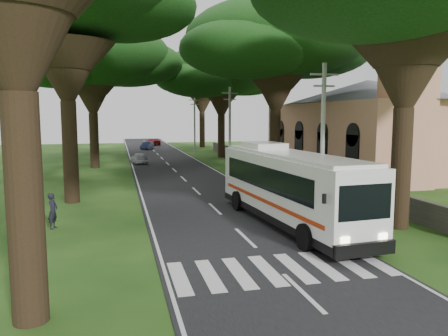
{
  "coord_description": "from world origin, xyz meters",
  "views": [
    {
      "loc": [
        -5.22,
        -15.53,
        5.25
      ],
      "look_at": [
        0.77,
        9.02,
        2.2
      ],
      "focal_mm": 35.0,
      "sensor_mm": 36.0,
      "label": 1
    }
  ],
  "objects_px": {
    "church": "(368,119)",
    "coach_bus": "(288,186)",
    "pole_mid": "(230,126)",
    "distant_car_a": "(139,158)",
    "pole_far": "(195,123)",
    "pedestrian": "(53,211)",
    "distant_car_c": "(153,142)",
    "distant_car_b": "(147,146)",
    "pole_near": "(323,135)"
  },
  "relations": [
    {
      "from": "pedestrian",
      "to": "church",
      "type": "bearing_deg",
      "value": -40.78
    },
    {
      "from": "coach_bus",
      "to": "pole_far",
      "type": "bearing_deg",
      "value": 81.64
    },
    {
      "from": "distant_car_a",
      "to": "pole_far",
      "type": "bearing_deg",
      "value": -130.78
    },
    {
      "from": "pole_mid",
      "to": "coach_bus",
      "type": "relative_size",
      "value": 0.66
    },
    {
      "from": "church",
      "to": "distant_car_b",
      "type": "bearing_deg",
      "value": 120.79
    },
    {
      "from": "church",
      "to": "distant_car_b",
      "type": "distance_m",
      "value": 36.71
    },
    {
      "from": "pole_near",
      "to": "coach_bus",
      "type": "xyz_separation_m",
      "value": [
        -2.8,
        -2.14,
        -2.3
      ]
    },
    {
      "from": "distant_car_a",
      "to": "pedestrian",
      "type": "relative_size",
      "value": 2.14
    },
    {
      "from": "pole_near",
      "to": "pole_mid",
      "type": "xyz_separation_m",
      "value": [
        0.0,
        20.0,
        0.0
      ]
    },
    {
      "from": "church",
      "to": "pole_far",
      "type": "height_order",
      "value": "church"
    },
    {
      "from": "church",
      "to": "distant_car_c",
      "type": "height_order",
      "value": "church"
    },
    {
      "from": "church",
      "to": "pedestrian",
      "type": "bearing_deg",
      "value": -148.69
    },
    {
      "from": "church",
      "to": "distant_car_a",
      "type": "distance_m",
      "value": 24.0
    },
    {
      "from": "pole_near",
      "to": "distant_car_b",
      "type": "distance_m",
      "value": 47.42
    },
    {
      "from": "pole_mid",
      "to": "distant_car_b",
      "type": "relative_size",
      "value": 2.26
    },
    {
      "from": "pole_near",
      "to": "pedestrian",
      "type": "distance_m",
      "value": 14.15
    },
    {
      "from": "distant_car_b",
      "to": "distant_car_c",
      "type": "bearing_deg",
      "value": 99.68
    },
    {
      "from": "coach_bus",
      "to": "pedestrian",
      "type": "bearing_deg",
      "value": 166.06
    },
    {
      "from": "church",
      "to": "pole_mid",
      "type": "relative_size",
      "value": 3.0
    },
    {
      "from": "church",
      "to": "pole_mid",
      "type": "distance_m",
      "value": 13.16
    },
    {
      "from": "coach_bus",
      "to": "distant_car_c",
      "type": "xyz_separation_m",
      "value": [
        -1.9,
        58.2,
        -1.26
      ]
    },
    {
      "from": "coach_bus",
      "to": "distant_car_b",
      "type": "bearing_deg",
      "value": 89.53
    },
    {
      "from": "church",
      "to": "pole_near",
      "type": "relative_size",
      "value": 3.0
    },
    {
      "from": "pole_far",
      "to": "distant_car_a",
      "type": "distance_m",
      "value": 16.26
    },
    {
      "from": "pole_mid",
      "to": "pole_far",
      "type": "distance_m",
      "value": 20.0
    },
    {
      "from": "pole_far",
      "to": "church",
      "type": "bearing_deg",
      "value": -63.18
    },
    {
      "from": "distant_car_b",
      "to": "pedestrian",
      "type": "bearing_deg",
      "value": -79.4
    },
    {
      "from": "pole_near",
      "to": "pole_far",
      "type": "distance_m",
      "value": 40.0
    },
    {
      "from": "church",
      "to": "coach_bus",
      "type": "xyz_separation_m",
      "value": [
        -15.17,
        -17.69,
        -3.02
      ]
    },
    {
      "from": "distant_car_c",
      "to": "pedestrian",
      "type": "bearing_deg",
      "value": 62.03
    },
    {
      "from": "distant_car_a",
      "to": "distant_car_c",
      "type": "bearing_deg",
      "value": -105.73
    },
    {
      "from": "pole_far",
      "to": "pedestrian",
      "type": "xyz_separation_m",
      "value": [
        -13.74,
        -40.33,
        -3.34
      ]
    },
    {
      "from": "distant_car_b",
      "to": "distant_car_c",
      "type": "distance_m",
      "value": 9.33
    },
    {
      "from": "pole_near",
      "to": "distant_car_b",
      "type": "relative_size",
      "value": 2.26
    },
    {
      "from": "pole_near",
      "to": "pedestrian",
      "type": "height_order",
      "value": "pole_near"
    },
    {
      "from": "pole_mid",
      "to": "pedestrian",
      "type": "xyz_separation_m",
      "value": [
        -13.74,
        -20.33,
        -3.34
      ]
    },
    {
      "from": "pole_mid",
      "to": "distant_car_a",
      "type": "xyz_separation_m",
      "value": [
        -8.5,
        6.6,
        -3.54
      ]
    },
    {
      "from": "pedestrian",
      "to": "pole_near",
      "type": "bearing_deg",
      "value": -70.7
    },
    {
      "from": "coach_bus",
      "to": "pedestrian",
      "type": "xyz_separation_m",
      "value": [
        -10.94,
        1.81,
        -1.05
      ]
    },
    {
      "from": "pole_far",
      "to": "coach_bus",
      "type": "height_order",
      "value": "pole_far"
    },
    {
      "from": "pole_far",
      "to": "distant_car_b",
      "type": "relative_size",
      "value": 2.26
    },
    {
      "from": "distant_car_c",
      "to": "distant_car_b",
      "type": "bearing_deg",
      "value": 61.26
    },
    {
      "from": "distant_car_a",
      "to": "distant_car_b",
      "type": "distance_m",
      "value": 20.38
    },
    {
      "from": "distant_car_a",
      "to": "distant_car_b",
      "type": "height_order",
      "value": "distant_car_a"
    },
    {
      "from": "distant_car_a",
      "to": "pedestrian",
      "type": "height_order",
      "value": "pedestrian"
    },
    {
      "from": "distant_car_c",
      "to": "pole_near",
      "type": "bearing_deg",
      "value": 75.93
    },
    {
      "from": "distant_car_a",
      "to": "pedestrian",
      "type": "bearing_deg",
      "value": 70.61
    },
    {
      "from": "coach_bus",
      "to": "church",
      "type": "bearing_deg",
      "value": 44.83
    },
    {
      "from": "coach_bus",
      "to": "pole_mid",
      "type": "bearing_deg",
      "value": 78.23
    },
    {
      "from": "pedestrian",
      "to": "pole_mid",
      "type": "bearing_deg",
      "value": -16.14
    }
  ]
}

